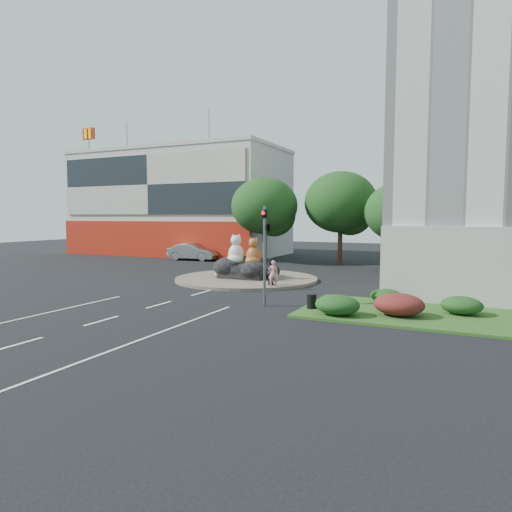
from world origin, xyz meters
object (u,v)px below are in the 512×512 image
(kitten_calico, at_px, (218,270))
(pedestrian_pink, at_px, (273,273))
(kitten_white, at_px, (275,274))
(parked_car, at_px, (193,252))
(pedestrian_dark, at_px, (272,271))
(cat_tabby, at_px, (254,251))
(litter_bin, at_px, (312,301))
(cat_white, at_px, (236,249))

(kitten_calico, distance_m, pedestrian_pink, 5.73)
(kitten_white, distance_m, parked_car, 18.13)
(kitten_calico, distance_m, parked_car, 15.22)
(kitten_white, relative_size, parked_car, 0.16)
(kitten_white, distance_m, pedestrian_pink, 2.72)
(kitten_calico, distance_m, kitten_white, 4.30)
(pedestrian_pink, relative_size, pedestrian_dark, 0.95)
(kitten_calico, bearing_deg, cat_tabby, 48.96)
(pedestrian_dark, height_order, litter_bin, pedestrian_dark)
(kitten_calico, bearing_deg, litter_bin, 2.87)
(cat_white, distance_m, pedestrian_pink, 5.13)
(parked_car, bearing_deg, litter_bin, -139.78)
(pedestrian_dark, bearing_deg, kitten_white, -48.62)
(kitten_calico, xyz_separation_m, parked_car, (-9.72, 11.71, 0.17))
(cat_white, height_order, cat_tabby, cat_white)
(cat_tabby, bearing_deg, cat_white, 158.48)
(kitten_calico, bearing_deg, pedestrian_dark, 21.65)
(kitten_white, relative_size, litter_bin, 1.20)
(cat_white, relative_size, pedestrian_dark, 1.29)
(cat_tabby, relative_size, pedestrian_pink, 1.25)
(pedestrian_pink, bearing_deg, pedestrian_dark, -83.05)
(cat_white, xyz_separation_m, parked_car, (-10.88, 11.14, -1.34))
(parked_car, bearing_deg, pedestrian_pink, -137.99)
(cat_white, relative_size, parked_car, 0.42)
(kitten_calico, relative_size, pedestrian_pink, 0.61)
(cat_white, xyz_separation_m, cat_tabby, (1.47, -0.19, -0.09))
(cat_white, height_order, kitten_white, cat_white)
(cat_white, bearing_deg, litter_bin, -53.58)
(cat_white, xyz_separation_m, litter_bin, (8.22, -7.90, -1.74))
(cat_white, xyz_separation_m, kitten_calico, (-1.17, -0.57, -1.50))
(cat_white, relative_size, kitten_white, 2.67)
(cat_tabby, distance_m, kitten_calico, 3.01)
(kitten_calico, xyz_separation_m, kitten_white, (4.29, 0.21, -0.08))
(cat_white, xyz_separation_m, pedestrian_pink, (4.08, -2.87, -1.19))
(parked_car, bearing_deg, kitten_calico, -145.17)
(pedestrian_pink, distance_m, pedestrian_dark, 0.71)
(pedestrian_dark, relative_size, litter_bin, 2.49)
(pedestrian_dark, relative_size, parked_car, 0.33)
(kitten_white, bearing_deg, cat_white, 159.87)
(kitten_white, distance_m, pedestrian_dark, 2.05)
(kitten_white, relative_size, pedestrian_pink, 0.51)
(kitten_calico, xyz_separation_m, pedestrian_pink, (5.24, -2.31, 0.32))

